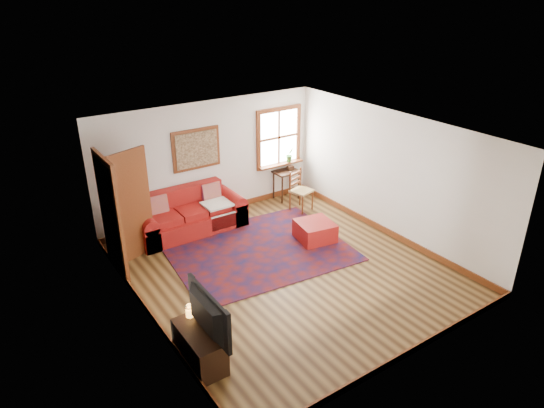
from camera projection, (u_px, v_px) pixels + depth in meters
ground at (285, 269)px, 8.61m from camera, size 5.50×5.50×0.00m
room_envelope at (286, 183)px, 7.94m from camera, size 5.04×5.54×2.52m
window at (280, 143)px, 11.01m from camera, size 1.18×0.20×1.38m
doorway at (122, 209)px, 8.38m from camera, size 0.89×1.08×2.14m
framed_artwork at (196, 149)px, 9.86m from camera, size 1.05×0.07×0.85m
persian_rug at (258, 250)px, 9.22m from camera, size 3.49×2.91×0.02m
red_leather_sofa at (189, 217)px, 9.86m from camera, size 2.22×0.92×0.87m
red_ottoman at (315, 231)px, 9.51m from camera, size 0.78×0.78×0.38m
side_table at (286, 176)px, 11.21m from camera, size 0.57×0.43×0.68m
ladder_back_chair at (300, 189)px, 10.68m from camera, size 0.52×0.51×0.92m
media_cabinet at (199, 347)px, 6.41m from camera, size 0.41×0.90×0.50m
television at (201, 316)px, 6.12m from camera, size 0.14×1.07×0.62m
candle_hurricane at (190, 312)px, 6.56m from camera, size 0.12×0.12×0.18m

